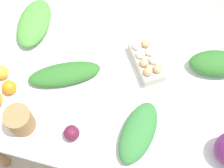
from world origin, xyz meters
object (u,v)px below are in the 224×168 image
(paper_bag, at_px, (20,120))
(beet_root, at_px, (72,133))
(orange_6, at_px, (2,72))
(orange_4, at_px, (9,87))
(greens_bunch_kale, at_px, (138,132))
(egg_carton, at_px, (146,60))
(greens_bunch_dandelion, at_px, (65,74))
(greens_bunch_chard, at_px, (217,63))
(greens_bunch_scallion, at_px, (34,23))

(paper_bag, height_order, beet_root, paper_bag)
(beet_root, height_order, orange_6, beet_root)
(orange_6, bearing_deg, orange_4, -43.93)
(greens_bunch_kale, distance_m, orange_4, 0.62)
(egg_carton, height_order, orange_4, egg_carton)
(egg_carton, relative_size, greens_bunch_kale, 0.84)
(greens_bunch_kale, height_order, orange_6, greens_bunch_kale)
(greens_bunch_kale, bearing_deg, orange_6, 169.98)
(greens_bunch_dandelion, distance_m, orange_6, 0.30)
(greens_bunch_dandelion, bearing_deg, beet_root, -65.29)
(egg_carton, distance_m, orange_6, 0.68)
(orange_6, bearing_deg, egg_carton, 19.76)
(greens_bunch_kale, relative_size, beet_root, 4.25)
(paper_bag, relative_size, greens_bunch_dandelion, 0.36)
(orange_6, bearing_deg, greens_bunch_chard, 17.22)
(beet_root, height_order, orange_4, beet_root)
(greens_bunch_kale, bearing_deg, orange_4, 174.68)
(paper_bag, xyz_separation_m, orange_6, (-0.19, 0.21, -0.03))
(egg_carton, bearing_deg, greens_bunch_chard, -111.31)
(beet_root, distance_m, orange_6, 0.45)
(paper_bag, height_order, greens_bunch_chard, paper_bag)
(greens_bunch_scallion, relative_size, orange_6, 4.62)
(egg_carton, distance_m, paper_bag, 0.63)
(beet_root, relative_size, orange_6, 1.07)
(greens_bunch_dandelion, distance_m, greens_bunch_scallion, 0.34)
(beet_root, bearing_deg, greens_bunch_chard, 41.61)
(greens_bunch_scallion, distance_m, orange_4, 0.37)
(paper_bag, bearing_deg, egg_carton, 43.77)
(paper_bag, bearing_deg, greens_bunch_dandelion, 69.58)
(egg_carton, xyz_separation_m, orange_6, (-0.64, -0.23, -0.01))
(egg_carton, distance_m, greens_bunch_scallion, 0.60)
(egg_carton, distance_m, greens_bunch_kale, 0.35)
(egg_carton, xyz_separation_m, greens_bunch_kale, (0.04, -0.35, -0.01))
(greens_bunch_dandelion, height_order, greens_bunch_kale, greens_bunch_kale)
(paper_bag, relative_size, orange_6, 1.91)
(greens_bunch_scallion, distance_m, beet_root, 0.62)
(egg_carton, distance_m, beet_root, 0.49)
(greens_bunch_kale, distance_m, orange_6, 0.69)
(beet_root, distance_m, orange_4, 0.37)
(paper_bag, relative_size, greens_bunch_scallion, 0.41)
(egg_carton, bearing_deg, beet_root, 118.04)
(greens_bunch_dandelion, relative_size, greens_bunch_chard, 1.28)
(greens_bunch_kale, bearing_deg, greens_bunch_scallion, 146.35)
(orange_4, height_order, orange_6, orange_4)
(greens_bunch_dandelion, distance_m, greens_bunch_chard, 0.72)
(greens_bunch_kale, xyz_separation_m, orange_6, (-0.68, 0.12, -0.00))
(greens_bunch_chard, relative_size, orange_6, 4.09)
(greens_bunch_chard, height_order, orange_4, greens_bunch_chard)
(greens_bunch_kale, distance_m, greens_bunch_scallion, 0.77)
(paper_bag, distance_m, beet_root, 0.23)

